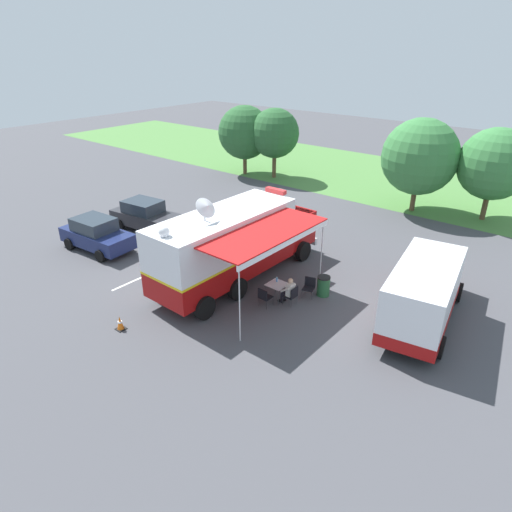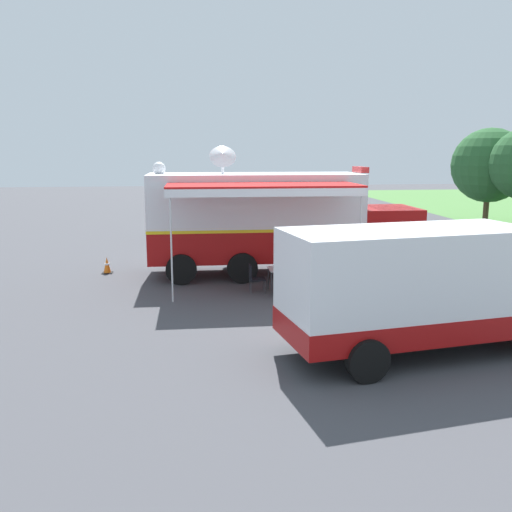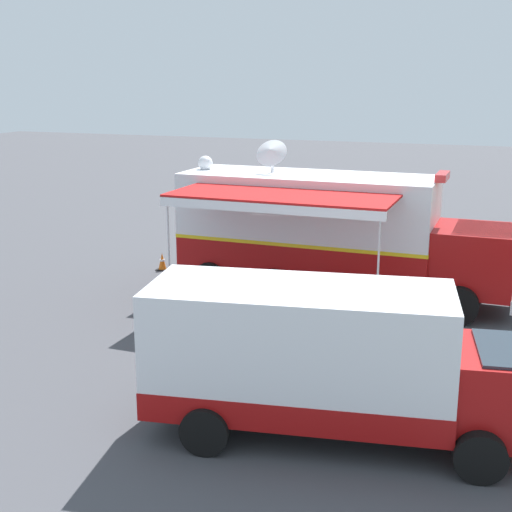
{
  "view_description": "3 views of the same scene",
  "coord_description": "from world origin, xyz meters",
  "px_view_note": "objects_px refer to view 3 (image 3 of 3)",
  "views": [
    {
      "loc": [
        12.52,
        -13.01,
        10.16
      ],
      "look_at": [
        1.34,
        0.6,
        1.67
      ],
      "focal_mm": 31.4,
      "sensor_mm": 36.0,
      "label": 1
    },
    {
      "loc": [
        18.86,
        -2.24,
        4.27
      ],
      "look_at": [
        1.94,
        -0.19,
        1.02
      ],
      "focal_mm": 38.88,
      "sensor_mm": 36.0,
      "label": 2
    },
    {
      "loc": [
        19.09,
        5.52,
        6.16
      ],
      "look_at": [
        2.06,
        -0.81,
        1.53
      ],
      "focal_mm": 49.28,
      "sensor_mm": 36.0,
      "label": 3
    }
  ],
  "objects_px": {
    "folding_chair_at_table": "(288,313)",
    "support_truck": "(329,362)",
    "command_truck": "(332,230)",
    "folding_chair_spare_by_truck": "(330,320)",
    "water_bottle": "(306,290)",
    "folding_table": "(298,297)",
    "car_far_corner": "(328,213)",
    "folding_chair_beside_table": "(267,299)",
    "car_behind_truck": "(416,217)",
    "traffic_cone": "(162,262)",
    "trash_bin": "(345,330)",
    "seated_responder": "(291,305)"
  },
  "relations": [
    {
      "from": "car_far_corner",
      "to": "support_truck",
      "type": "bearing_deg",
      "value": 14.75
    },
    {
      "from": "folding_chair_at_table",
      "to": "support_truck",
      "type": "xyz_separation_m",
      "value": [
        4.69,
        2.24,
        0.87
      ]
    },
    {
      "from": "water_bottle",
      "to": "folding_table",
      "type": "bearing_deg",
      "value": -49.09
    },
    {
      "from": "command_truck",
      "to": "traffic_cone",
      "type": "bearing_deg",
      "value": -97.75
    },
    {
      "from": "folding_table",
      "to": "car_behind_truck",
      "type": "distance_m",
      "value": 10.93
    },
    {
      "from": "command_truck",
      "to": "car_far_corner",
      "type": "height_order",
      "value": "command_truck"
    },
    {
      "from": "command_truck",
      "to": "car_behind_truck",
      "type": "distance_m",
      "value": 8.46
    },
    {
      "from": "trash_bin",
      "to": "car_behind_truck",
      "type": "bearing_deg",
      "value": -179.53
    },
    {
      "from": "folding_chair_at_table",
      "to": "traffic_cone",
      "type": "bearing_deg",
      "value": -126.03
    },
    {
      "from": "command_truck",
      "to": "seated_responder",
      "type": "xyz_separation_m",
      "value": [
        3.14,
        -0.22,
        -1.29
      ]
    },
    {
      "from": "seated_responder",
      "to": "folding_chair_spare_by_truck",
      "type": "bearing_deg",
      "value": 73.7
    },
    {
      "from": "trash_bin",
      "to": "water_bottle",
      "type": "bearing_deg",
      "value": -137.79
    },
    {
      "from": "folding_chair_spare_by_truck",
      "to": "support_truck",
      "type": "xyz_separation_m",
      "value": [
        4.55,
        1.13,
        0.87
      ]
    },
    {
      "from": "command_truck",
      "to": "folding_chair_beside_table",
      "type": "height_order",
      "value": "command_truck"
    },
    {
      "from": "traffic_cone",
      "to": "car_far_corner",
      "type": "xyz_separation_m",
      "value": [
        -7.19,
        3.71,
        0.6
      ]
    },
    {
      "from": "trash_bin",
      "to": "car_behind_truck",
      "type": "height_order",
      "value": "car_behind_truck"
    },
    {
      "from": "trash_bin",
      "to": "support_truck",
      "type": "bearing_deg",
      "value": 9.37
    },
    {
      "from": "seated_responder",
      "to": "car_behind_truck",
      "type": "relative_size",
      "value": 0.28
    },
    {
      "from": "folding_chair_at_table",
      "to": "folding_chair_beside_table",
      "type": "distance_m",
      "value": 1.18
    },
    {
      "from": "seated_responder",
      "to": "car_far_corner",
      "type": "relative_size",
      "value": 0.29
    },
    {
      "from": "trash_bin",
      "to": "car_far_corner",
      "type": "bearing_deg",
      "value": -163.45
    },
    {
      "from": "support_truck",
      "to": "car_behind_truck",
      "type": "distance_m",
      "value": 16.35
    },
    {
      "from": "folding_table",
      "to": "seated_responder",
      "type": "relative_size",
      "value": 0.65
    },
    {
      "from": "trash_bin",
      "to": "folding_chair_spare_by_truck",
      "type": "bearing_deg",
      "value": -134.23
    },
    {
      "from": "folding_chair_beside_table",
      "to": "traffic_cone",
      "type": "distance_m",
      "value": 5.87
    },
    {
      "from": "command_truck",
      "to": "folding_chair_at_table",
      "type": "xyz_separation_m",
      "value": [
        3.33,
        -0.22,
        -1.43
      ]
    },
    {
      "from": "trash_bin",
      "to": "car_far_corner",
      "type": "distance_m",
      "value": 12.43
    },
    {
      "from": "folding_chair_at_table",
      "to": "folding_chair_spare_by_truck",
      "type": "xyz_separation_m",
      "value": [
        0.14,
        1.11,
        0.0
      ]
    },
    {
      "from": "water_bottle",
      "to": "support_truck",
      "type": "relative_size",
      "value": 0.03
    },
    {
      "from": "command_truck",
      "to": "water_bottle",
      "type": "height_order",
      "value": "command_truck"
    },
    {
      "from": "folding_chair_spare_by_truck",
      "to": "support_truck",
      "type": "bearing_deg",
      "value": 14.0
    },
    {
      "from": "command_truck",
      "to": "folding_chair_spare_by_truck",
      "type": "bearing_deg",
      "value": 14.35
    },
    {
      "from": "folding_chair_at_table",
      "to": "traffic_cone",
      "type": "xyz_separation_m",
      "value": [
        -4.13,
        -5.68,
        -0.23
      ]
    },
    {
      "from": "folding_chair_at_table",
      "to": "car_behind_truck",
      "type": "xyz_separation_m",
      "value": [
        -11.63,
        1.47,
        0.37
      ]
    },
    {
      "from": "water_bottle",
      "to": "seated_responder",
      "type": "relative_size",
      "value": 0.18
    },
    {
      "from": "folding_chair_at_table",
      "to": "trash_bin",
      "type": "bearing_deg",
      "value": 69.69
    },
    {
      "from": "folding_table",
      "to": "car_far_corner",
      "type": "xyz_separation_m",
      "value": [
        -10.53,
        -1.98,
        0.21
      ]
    },
    {
      "from": "support_truck",
      "to": "car_far_corner",
      "type": "bearing_deg",
      "value": -165.25
    },
    {
      "from": "water_bottle",
      "to": "traffic_cone",
      "type": "height_order",
      "value": "water_bottle"
    },
    {
      "from": "command_truck",
      "to": "car_far_corner",
      "type": "xyz_separation_m",
      "value": [
        -8.0,
        -2.2,
        -1.06
      ]
    },
    {
      "from": "car_far_corner",
      "to": "folding_table",
      "type": "bearing_deg",
      "value": 10.67
    },
    {
      "from": "trash_bin",
      "to": "folding_chair_beside_table",
      "type": "bearing_deg",
      "value": -120.31
    },
    {
      "from": "folding_chair_at_table",
      "to": "water_bottle",
      "type": "bearing_deg",
      "value": 169.14
    },
    {
      "from": "command_truck",
      "to": "trash_bin",
      "type": "relative_size",
      "value": 10.45
    },
    {
      "from": "command_truck",
      "to": "folding_chair_beside_table",
      "type": "xyz_separation_m",
      "value": [
        2.5,
        -1.06,
        -1.43
      ]
    },
    {
      "from": "water_bottle",
      "to": "seated_responder",
      "type": "xyz_separation_m",
      "value": [
        0.76,
        -0.18,
        -0.18
      ]
    },
    {
      "from": "traffic_cone",
      "to": "car_behind_truck",
      "type": "bearing_deg",
      "value": 136.38
    },
    {
      "from": "folding_chair_spare_by_truck",
      "to": "folding_chair_beside_table",
      "type": "bearing_deg",
      "value": -116.26
    },
    {
      "from": "command_truck",
      "to": "folding_chair_spare_by_truck",
      "type": "xyz_separation_m",
      "value": [
        3.46,
        0.89,
        -1.43
      ]
    },
    {
      "from": "command_truck",
      "to": "seated_responder",
      "type": "bearing_deg",
      "value": -4.05
    }
  ]
}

